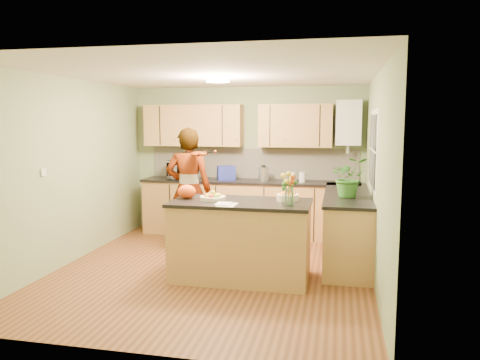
# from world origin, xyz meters

# --- Properties ---
(floor) EXTENTS (4.50, 4.50, 0.00)m
(floor) POSITION_xyz_m (0.00, 0.00, 0.00)
(floor) COLOR #5B321A
(floor) RESTS_ON ground
(ceiling) EXTENTS (4.00, 4.50, 0.02)m
(ceiling) POSITION_xyz_m (0.00, 0.00, 2.50)
(ceiling) COLOR silver
(ceiling) RESTS_ON wall_back
(wall_back) EXTENTS (4.00, 0.02, 2.50)m
(wall_back) POSITION_xyz_m (0.00, 2.25, 1.25)
(wall_back) COLOR gray
(wall_back) RESTS_ON floor
(wall_front) EXTENTS (4.00, 0.02, 2.50)m
(wall_front) POSITION_xyz_m (0.00, -2.25, 1.25)
(wall_front) COLOR gray
(wall_front) RESTS_ON floor
(wall_left) EXTENTS (0.02, 4.50, 2.50)m
(wall_left) POSITION_xyz_m (-2.00, 0.00, 1.25)
(wall_left) COLOR gray
(wall_left) RESTS_ON floor
(wall_right) EXTENTS (0.02, 4.50, 2.50)m
(wall_right) POSITION_xyz_m (2.00, 0.00, 1.25)
(wall_right) COLOR gray
(wall_right) RESTS_ON floor
(back_counter) EXTENTS (3.64, 0.62, 0.94)m
(back_counter) POSITION_xyz_m (0.10, 1.95, 0.47)
(back_counter) COLOR #A97743
(back_counter) RESTS_ON floor
(right_counter) EXTENTS (0.62, 2.24, 0.94)m
(right_counter) POSITION_xyz_m (1.70, 0.85, 0.47)
(right_counter) COLOR #A97743
(right_counter) RESTS_ON floor
(splashback) EXTENTS (3.60, 0.02, 0.52)m
(splashback) POSITION_xyz_m (0.10, 2.23, 1.20)
(splashback) COLOR beige
(splashback) RESTS_ON back_counter
(upper_cabinets) EXTENTS (3.20, 0.34, 0.70)m
(upper_cabinets) POSITION_xyz_m (-0.18, 2.08, 1.85)
(upper_cabinets) COLOR #A97743
(upper_cabinets) RESTS_ON wall_back
(boiler) EXTENTS (0.40, 0.30, 0.86)m
(boiler) POSITION_xyz_m (1.70, 2.09, 1.90)
(boiler) COLOR white
(boiler) RESTS_ON wall_back
(window_right) EXTENTS (0.01, 1.30, 1.05)m
(window_right) POSITION_xyz_m (1.99, 0.60, 1.55)
(window_right) COLOR white
(window_right) RESTS_ON wall_right
(light_switch) EXTENTS (0.02, 0.09, 0.09)m
(light_switch) POSITION_xyz_m (-1.99, -0.60, 1.30)
(light_switch) COLOR white
(light_switch) RESTS_ON wall_left
(ceiling_lamp) EXTENTS (0.30, 0.30, 0.07)m
(ceiling_lamp) POSITION_xyz_m (0.00, 0.30, 2.46)
(ceiling_lamp) COLOR #FFEABF
(ceiling_lamp) RESTS_ON ceiling
(peninsula_island) EXTENTS (1.68, 0.86, 0.96)m
(peninsula_island) POSITION_xyz_m (0.42, -0.23, 0.48)
(peninsula_island) COLOR #A97743
(peninsula_island) RESTS_ON floor
(fruit_dish) EXTENTS (0.31, 0.31, 0.11)m
(fruit_dish) POSITION_xyz_m (0.07, -0.23, 1.01)
(fruit_dish) COLOR #F9E5C7
(fruit_dish) RESTS_ON peninsula_island
(orange_bowl) EXTENTS (0.27, 0.27, 0.15)m
(orange_bowl) POSITION_xyz_m (0.97, -0.08, 1.03)
(orange_bowl) COLOR #F9E5C7
(orange_bowl) RESTS_ON peninsula_island
(flower_vase) EXTENTS (0.24, 0.24, 0.43)m
(flower_vase) POSITION_xyz_m (1.02, -0.41, 1.25)
(flower_vase) COLOR silver
(flower_vase) RESTS_ON peninsula_island
(orange_bag) EXTENTS (0.28, 0.26, 0.17)m
(orange_bag) POSITION_xyz_m (-0.28, -0.18, 1.05)
(orange_bag) COLOR #FF5015
(orange_bag) RESTS_ON peninsula_island
(papers) EXTENTS (0.21, 0.28, 0.01)m
(papers) POSITION_xyz_m (0.32, -0.53, 0.97)
(papers) COLOR silver
(papers) RESTS_ON peninsula_island
(violinist) EXTENTS (0.72, 0.53, 1.83)m
(violinist) POSITION_xyz_m (-0.60, 0.85, 0.92)
(violinist) COLOR #DBA886
(violinist) RESTS_ON floor
(violin) EXTENTS (0.58, 0.51, 0.15)m
(violin) POSITION_xyz_m (-0.40, 0.63, 1.47)
(violin) COLOR #551805
(violin) RESTS_ON violinist
(microwave) EXTENTS (0.64, 0.53, 0.30)m
(microwave) POSITION_xyz_m (-1.06, 1.94, 1.09)
(microwave) COLOR white
(microwave) RESTS_ON back_counter
(blue_box) EXTENTS (0.35, 0.31, 0.23)m
(blue_box) POSITION_xyz_m (-0.29, 1.95, 1.06)
(blue_box) COLOR #202B97
(blue_box) RESTS_ON back_counter
(kettle) EXTENTS (0.16, 0.16, 0.31)m
(kettle) POSITION_xyz_m (0.35, 1.93, 1.07)
(kettle) COLOR silver
(kettle) RESTS_ON back_counter
(jar_cream) EXTENTS (0.12, 0.12, 0.15)m
(jar_cream) POSITION_xyz_m (0.82, 1.96, 1.02)
(jar_cream) COLOR #F9E5C7
(jar_cream) RESTS_ON back_counter
(jar_white) EXTENTS (0.11, 0.11, 0.16)m
(jar_white) POSITION_xyz_m (0.99, 1.92, 1.02)
(jar_white) COLOR white
(jar_white) RESTS_ON back_counter
(potted_plant) EXTENTS (0.53, 0.48, 0.53)m
(potted_plant) POSITION_xyz_m (1.70, 0.50, 1.20)
(potted_plant) COLOR #327226
(potted_plant) RESTS_ON right_counter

